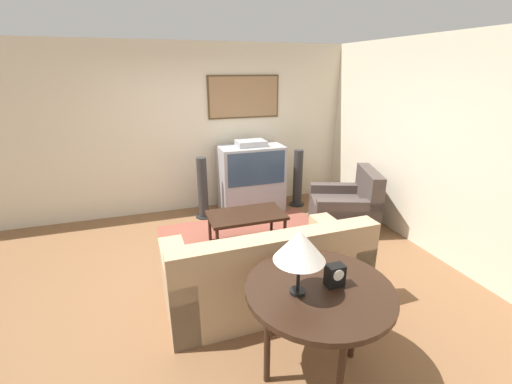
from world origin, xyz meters
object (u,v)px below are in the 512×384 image
(mantel_clock, at_px, (335,275))
(couch, at_px, (266,273))
(table_lamp, at_px, (300,246))
(speaker_tower_left, at_px, (203,190))
(armchair, at_px, (345,209))
(coffee_table, at_px, (246,217))
(speaker_tower_right, at_px, (298,179))
(console_table, at_px, (319,296))
(tv, at_px, (251,178))

(mantel_clock, bearing_deg, couch, 98.70)
(couch, distance_m, mantel_clock, 1.17)
(mantel_clock, bearing_deg, table_lamp, 179.80)
(mantel_clock, height_order, speaker_tower_left, speaker_tower_left)
(couch, height_order, armchair, armchair)
(couch, distance_m, coffee_table, 1.24)
(coffee_table, xyz_separation_m, speaker_tower_left, (-0.39, 1.11, 0.06))
(coffee_table, distance_m, speaker_tower_right, 1.69)
(couch, relative_size, speaker_tower_left, 2.03)
(console_table, distance_m, speaker_tower_right, 3.63)
(couch, height_order, speaker_tower_right, speaker_tower_right)
(table_lamp, bearing_deg, armchair, 50.38)
(coffee_table, bearing_deg, armchair, 1.49)
(tv, relative_size, speaker_tower_right, 1.20)
(coffee_table, xyz_separation_m, mantel_clock, (-0.01, -2.24, 0.49))
(speaker_tower_right, bearing_deg, console_table, -112.78)
(couch, bearing_deg, speaker_tower_right, -122.90)
(couch, relative_size, armchair, 1.77)
(table_lamp, distance_m, speaker_tower_left, 3.42)
(armchair, distance_m, console_table, 2.87)
(couch, xyz_separation_m, console_table, (0.04, -1.00, 0.42))
(tv, height_order, mantel_clock, tv)
(tv, relative_size, mantel_clock, 7.28)
(console_table, relative_size, speaker_tower_right, 1.08)
(table_lamp, relative_size, speaker_tower_left, 0.49)
(mantel_clock, distance_m, speaker_tower_right, 3.61)
(coffee_table, relative_size, speaker_tower_left, 1.02)
(console_table, bearing_deg, couch, 92.53)
(coffee_table, height_order, mantel_clock, mantel_clock)
(speaker_tower_left, bearing_deg, couch, -84.50)
(armchair, height_order, console_table, armchair)
(console_table, distance_m, mantel_clock, 0.19)
(coffee_table, relative_size, console_table, 0.94)
(couch, xyz_separation_m, speaker_tower_right, (1.44, 2.33, 0.15))
(couch, xyz_separation_m, speaker_tower_left, (-0.22, 2.33, 0.15))
(table_lamp, distance_m, speaker_tower_right, 3.76)
(tv, relative_size, armchair, 1.05)
(mantel_clock, xyz_separation_m, speaker_tower_right, (1.29, 3.34, -0.42))
(table_lamp, bearing_deg, tv, 77.62)
(console_table, height_order, table_lamp, table_lamp)
(tv, xyz_separation_m, speaker_tower_right, (0.83, -0.06, -0.10))
(tv, relative_size, table_lamp, 2.47)
(coffee_table, xyz_separation_m, speaker_tower_right, (1.28, 1.11, 0.06))
(armchair, bearing_deg, couch, -33.74)
(armchair, distance_m, coffee_table, 1.58)
(mantel_clock, bearing_deg, coffee_table, 89.66)
(couch, bearing_deg, mantel_clock, 97.56)
(table_lamp, relative_size, mantel_clock, 2.95)
(coffee_table, bearing_deg, mantel_clock, -90.34)
(armchair, bearing_deg, speaker_tower_right, -143.89)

